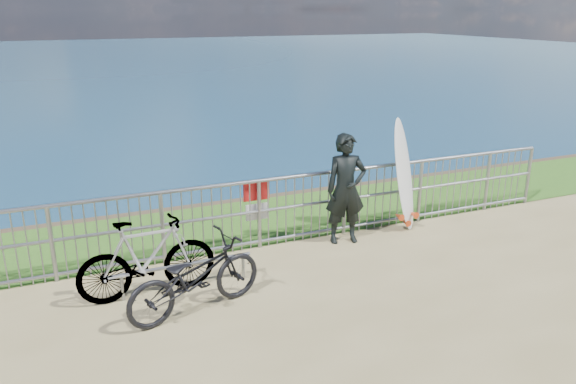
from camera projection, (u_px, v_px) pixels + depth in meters
name	position (u px, v px, depth m)	size (l,w,h in m)	color
grass_strip	(265.00, 219.00, 10.04)	(120.00, 120.00, 0.00)	#295818
railing	(289.00, 208.00, 8.91)	(10.06, 0.10, 1.13)	gray
surfer	(346.00, 189.00, 8.86)	(0.65, 0.43, 1.78)	black
surfboard	(404.00, 179.00, 9.42)	(0.65, 0.63, 1.91)	silver
bicycle_near	(195.00, 277.00, 6.86)	(0.63, 1.81, 0.95)	black
bicycle_far	(147.00, 258.00, 7.24)	(0.51, 1.79, 1.08)	black
bike_rack	(185.00, 267.00, 7.48)	(1.84, 0.05, 0.38)	gray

